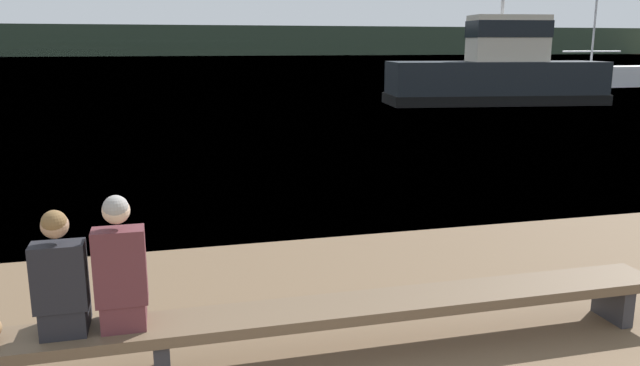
% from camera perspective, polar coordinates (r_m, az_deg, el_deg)
% --- Properties ---
extents(water_surface, '(240.00, 240.00, 0.00)m').
position_cam_1_polar(water_surface, '(127.79, -14.59, 11.06)').
color(water_surface, '#5684A3').
rests_on(water_surface, ground).
extents(far_shoreline, '(600.00, 12.00, 6.59)m').
position_cam_1_polar(far_shoreline, '(147.41, -14.71, 12.49)').
color(far_shoreline, '#2D3D2D').
rests_on(far_shoreline, ground).
extents(bench_main, '(8.87, 0.51, 0.44)m').
position_cam_1_polar(bench_main, '(5.11, -14.36, -13.10)').
color(bench_main, brown).
rests_on(bench_main, ground).
extents(person_left, '(0.37, 0.43, 0.96)m').
position_cam_1_polar(person_left, '(5.00, -22.59, -8.41)').
color(person_left, black).
rests_on(person_left, bench_main).
extents(person_right, '(0.37, 0.43, 1.05)m').
position_cam_1_polar(person_right, '(4.93, -17.75, -7.76)').
color(person_right, '#56282D').
rests_on(person_right, bench_main).
extents(tugboat_red, '(9.66, 4.02, 6.11)m').
position_cam_1_polar(tugboat_red, '(28.41, 15.90, 9.37)').
color(tugboat_red, black).
rests_on(tugboat_red, water_surface).
extents(moored_sailboat, '(9.15, 2.21, 7.18)m').
position_cam_1_polar(moored_sailboat, '(41.85, 23.92, 8.90)').
color(moored_sailboat, silver).
rests_on(moored_sailboat, water_surface).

